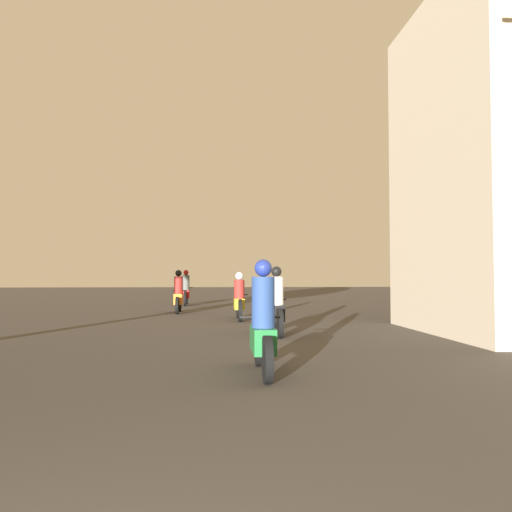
{
  "coord_description": "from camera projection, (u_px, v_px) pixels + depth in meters",
  "views": [
    {
      "loc": [
        0.57,
        -0.78,
        1.36
      ],
      "look_at": [
        2.05,
        17.16,
        2.08
      ],
      "focal_mm": 35.0,
      "sensor_mm": 36.0,
      "label": 1
    }
  ],
  "objects": [
    {
      "name": "motorcycle_red",
      "position": [
        186.0,
        291.0,
        23.17
      ],
      "size": [
        0.6,
        2.14,
        1.64
      ],
      "rotation": [
        0.0,
        0.0,
        0.08
      ],
      "color": "black",
      "rests_on": "ground_plane"
    },
    {
      "name": "motorcycle_yellow",
      "position": [
        239.0,
        301.0,
        15.38
      ],
      "size": [
        0.6,
        2.01,
        1.48
      ],
      "rotation": [
        0.0,
        0.0,
        -0.1
      ],
      "color": "black",
      "rests_on": "ground_plane"
    },
    {
      "name": "motorcycle_orange",
      "position": [
        179.0,
        296.0,
        18.4
      ],
      "size": [
        0.6,
        1.98,
        1.58
      ],
      "rotation": [
        0.0,
        0.0,
        -0.05
      ],
      "color": "black",
      "rests_on": "ground_plane"
    },
    {
      "name": "motorcycle_green",
      "position": [
        263.0,
        328.0,
        6.9
      ],
      "size": [
        0.6,
        1.85,
        1.58
      ],
      "rotation": [
        0.0,
        0.0,
        -0.07
      ],
      "color": "black",
      "rests_on": "ground_plane"
    },
    {
      "name": "motorcycle_black",
      "position": [
        276.0,
        308.0,
        11.53
      ],
      "size": [
        0.6,
        2.0,
        1.58
      ],
      "rotation": [
        0.0,
        0.0,
        -0.1
      ],
      "color": "black",
      "rests_on": "ground_plane"
    }
  ]
}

